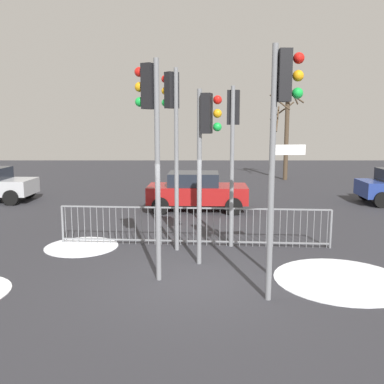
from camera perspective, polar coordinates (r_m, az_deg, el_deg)
The scene contains 12 objects.
ground_plane at distance 9.41m, azimuth 0.35°, elevation -11.57°, with size 60.00×60.00×0.00m, color #2D2D33.
traffic_light_rear_left at distance 8.89m, azimuth -5.48°, elevation 9.44°, with size 0.52×0.41×4.62m.
traffic_light_foreground_right at distance 11.51m, azimuth 5.51°, elevation 8.21°, with size 0.36×0.56×4.29m.
traffic_light_foreground_left at distance 9.82m, azimuth 1.86°, elevation 7.27°, with size 0.56×0.36×4.10m.
traffic_light_mid_right at distance 11.08m, azimuth -2.61°, elevation 9.74°, with size 0.47×0.47×4.71m.
traffic_light_mid_left at distance 7.90m, azimuth 11.85°, elevation 9.81°, with size 0.57×0.32×4.71m.
direction_sign_post at distance 9.47m, azimuth 10.83°, elevation -0.63°, with size 0.79×0.16×3.12m.
pedestrian_guard_railing at distance 11.73m, azimuth 0.23°, elevation -4.53°, with size 7.43×0.60×1.07m.
car_red_near at distance 16.46m, azimuth 0.61°, elevation 0.20°, with size 3.86×2.04×1.47m.
bare_tree_left at distance 25.91m, azimuth 12.48°, elevation 7.94°, with size 1.92×1.99×5.42m.
snow_patch_kerb at distance 9.89m, azimuth 19.33°, elevation -11.00°, with size 2.87×2.87×0.01m, color white.
snow_patch_island at distance 12.11m, azimuth -14.51°, elevation -7.07°, with size 1.98×1.98×0.01m, color white.
Camera 1 is at (-0.05, -8.80, 3.33)m, focal length 39.93 mm.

